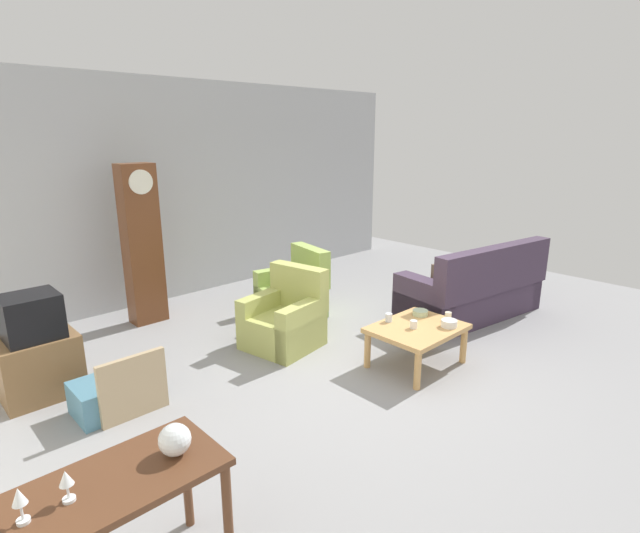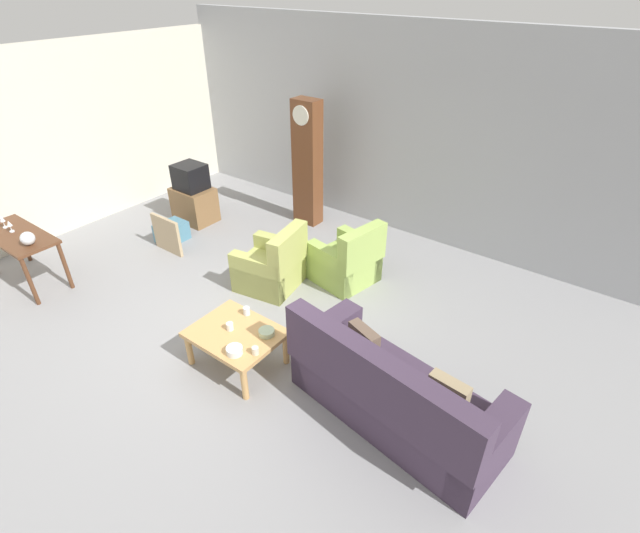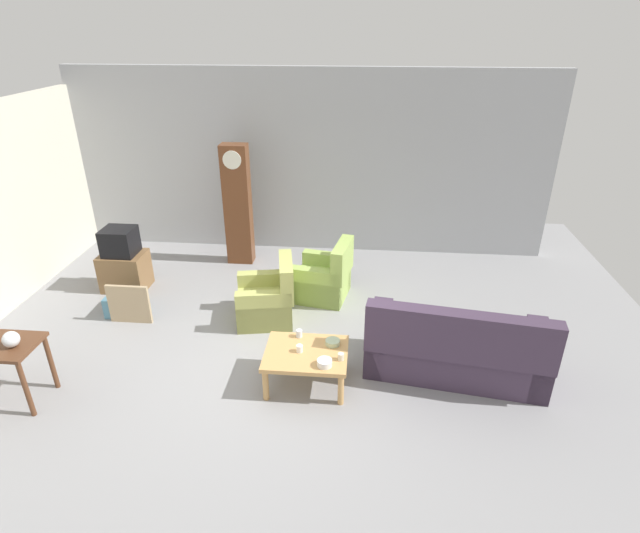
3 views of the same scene
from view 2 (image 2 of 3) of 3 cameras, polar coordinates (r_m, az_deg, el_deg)
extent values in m
plane|color=gray|center=(5.88, -9.88, -7.72)|extent=(10.40, 10.40, 0.00)
cube|color=#ADAFB5|center=(7.70, 8.98, 15.92)|extent=(8.40, 0.16, 3.20)
cube|color=beige|center=(8.65, -29.29, 13.02)|extent=(0.12, 6.40, 2.88)
cube|color=#423347|center=(4.77, 9.21, -15.77)|extent=(2.20, 1.14, 0.44)
cube|color=#423347|center=(4.19, 6.77, -13.75)|extent=(2.11, 0.50, 0.60)
cube|color=#423347|center=(4.44, 19.56, -20.47)|extent=(0.36, 0.87, 0.68)
cube|color=#423347|center=(5.10, 0.90, -9.50)|extent=(0.36, 0.87, 0.68)
cube|color=#9E8966|center=(4.36, 15.27, -14.95)|extent=(0.37, 0.16, 0.36)
cube|color=brown|center=(4.72, 5.32, -9.25)|extent=(0.38, 0.23, 0.36)
cube|color=tan|center=(6.51, -6.20, -0.76)|extent=(0.88, 0.88, 0.40)
cube|color=tan|center=(6.12, -3.91, 2.10)|extent=(0.31, 0.78, 0.52)
cube|color=tan|center=(6.67, -4.90, 1.22)|extent=(0.78, 0.29, 0.60)
cube|color=tan|center=(6.25, -7.70, -1.34)|extent=(0.78, 0.29, 0.60)
cube|color=#A0BE5B|center=(6.60, 2.95, -0.08)|extent=(0.89, 0.89, 0.40)
cube|color=#A0BE5B|center=(6.18, 5.17, 2.34)|extent=(0.32, 0.78, 0.52)
cube|color=#A0BE5B|center=(6.73, 4.77, 1.57)|extent=(0.78, 0.30, 0.60)
cube|color=#A0BE5B|center=(6.37, 1.07, -0.31)|extent=(0.78, 0.30, 0.60)
cube|color=tan|center=(5.19, -10.23, -8.05)|extent=(0.96, 0.76, 0.05)
cylinder|color=tan|center=(5.45, -15.62, -9.71)|extent=(0.07, 0.07, 0.40)
cylinder|color=tan|center=(4.95, -9.18, -13.93)|extent=(0.07, 0.07, 0.40)
cylinder|color=tan|center=(5.74, -10.68, -6.39)|extent=(0.07, 0.07, 0.40)
cylinder|color=tan|center=(5.27, -4.18, -9.96)|extent=(0.07, 0.07, 0.40)
cube|color=#56331E|center=(7.49, -33.00, 3.19)|extent=(1.30, 0.56, 0.04)
cylinder|color=#56331E|center=(7.08, -31.82, -1.58)|extent=(0.06, 0.06, 0.71)
cylinder|color=#56331E|center=(8.24, -32.48, 2.77)|extent=(0.06, 0.06, 0.71)
cylinder|color=#56331E|center=(7.21, -28.59, 0.06)|extent=(0.06, 0.06, 0.71)
cube|color=brown|center=(7.86, -1.54, 12.34)|extent=(0.44, 0.28, 2.08)
cylinder|color=silver|center=(7.50, -2.39, 17.90)|extent=(0.30, 0.02, 0.30)
cube|color=brown|center=(8.46, -15.02, 7.30)|extent=(0.68, 0.52, 0.60)
cube|color=black|center=(8.26, -15.52, 10.48)|extent=(0.48, 0.44, 0.42)
cube|color=tan|center=(7.60, -18.15, 3.68)|extent=(0.60, 0.05, 0.58)
cube|color=teal|center=(7.96, -17.61, 4.03)|extent=(0.36, 0.46, 0.30)
sphere|color=silver|center=(7.06, -32.04, 2.91)|extent=(0.18, 0.18, 0.18)
cylinder|color=white|center=(5.18, -10.92, -7.18)|extent=(0.08, 0.08, 0.09)
cylinder|color=silver|center=(5.36, -8.93, -5.37)|extent=(0.08, 0.08, 0.09)
cylinder|color=beige|center=(4.85, -7.88, -10.11)|extent=(0.07, 0.07, 0.08)
cylinder|color=white|center=(4.89, -10.37, -10.03)|extent=(0.17, 0.17, 0.08)
cylinder|color=#B2C69E|center=(5.07, -6.52, -7.95)|extent=(0.17, 0.17, 0.06)
cylinder|color=silver|center=(7.74, -33.96, 3.98)|extent=(0.06, 0.06, 0.02)
cylinder|color=silver|center=(7.72, -34.08, 4.30)|extent=(0.01, 0.01, 0.08)
cone|color=silver|center=(7.69, -34.26, 4.84)|extent=(0.07, 0.07, 0.08)
cylinder|color=silver|center=(7.57, -33.39, 3.60)|extent=(0.06, 0.06, 0.02)
cylinder|color=silver|center=(7.56, -33.49, 3.90)|extent=(0.01, 0.01, 0.08)
cone|color=silver|center=(7.53, -33.66, 4.40)|extent=(0.07, 0.07, 0.08)
camera|label=1|loc=(7.27, -54.90, 8.59)|focal=27.46mm
camera|label=3|loc=(3.29, -95.70, -0.34)|focal=28.34mm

